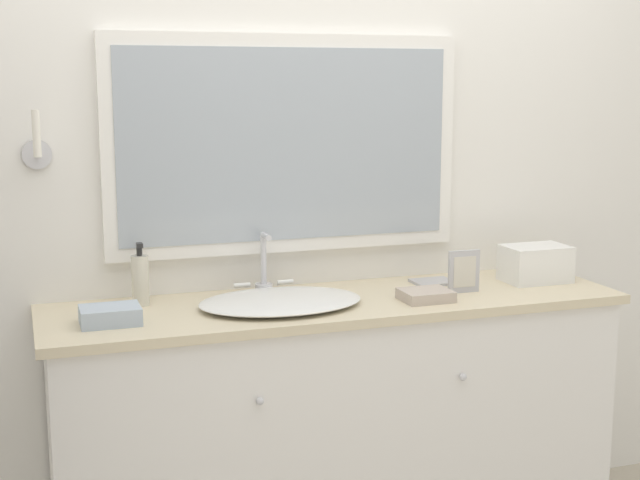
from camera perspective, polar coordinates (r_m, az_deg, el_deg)
The scene contains 9 objects.
wall_back at distance 3.09m, azimuth -0.70°, elevation 4.49°, with size 8.00×0.18×2.55m.
vanity_counter at distance 3.03m, azimuth 1.09°, elevation -11.96°, with size 1.88×0.52×0.88m.
sink_basin at distance 2.81m, azimuth -2.57°, elevation -3.86°, with size 0.52×0.41×0.21m.
soap_bottle at distance 2.86m, azimuth -11.43°, elevation -2.47°, with size 0.05×0.06×0.20m.
appliance_box at distance 3.23m, azimuth 13.65°, elevation -1.48°, with size 0.23×0.15×0.13m.
picture_frame at distance 3.01m, azimuth 9.19°, elevation -2.00°, with size 0.11×0.01×0.14m.
hand_towel_near_sink at distance 2.90m, azimuth 6.79°, elevation -3.53°, with size 0.16×0.13×0.03m.
hand_towel_far_corner at distance 2.67m, azimuth -13.28°, elevation -4.71°, with size 0.17×0.13×0.05m.
metal_tray at distance 3.14m, azimuth 7.23°, elevation -2.68°, with size 0.14×0.11×0.01m.
Camera 1 is at (-0.96, -2.37, 1.58)m, focal length 50.00 mm.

